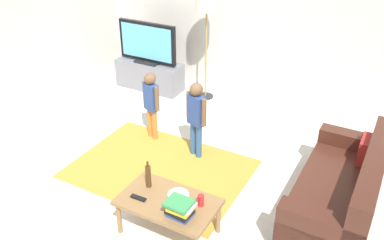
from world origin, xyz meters
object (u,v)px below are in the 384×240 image
Objects in this scene: child_near_tv at (151,100)px; soda_can at (201,200)px; floor_lamp at (207,8)px; coffee_table at (168,204)px; tv_remote at (138,198)px; tv_stand at (150,75)px; child_center at (196,113)px; couch at (344,194)px; tv at (147,43)px; book_stack at (180,208)px; bottle at (148,176)px; plate at (178,195)px.

child_near_tv is 2.08m from soda_can.
floor_lamp is 1.81m from child_near_tv.
tv_remote is (-0.28, -0.12, 0.06)m from coffee_table.
tv_remote is (0.92, -1.63, -0.18)m from child_near_tv.
child_center reaches higher than tv_stand.
floor_lamp is at bearing 110.55° from coffee_table.
couch is 1.90m from coffee_table.
tv is 0.62× the size of floor_lamp.
soda_can is (0.76, -1.31, -0.16)m from child_center.
floor_lamp is 14.83× the size of soda_can.
book_stack is 0.56m from bottle.
coffee_table is 5.88× the size of tv_remote.
plate is at bearing -67.84° from floor_lamp.
tv_remote is (1.91, -3.03, 0.19)m from tv_stand.
child_near_tv is 0.94× the size of child_center.
tv is 3.59m from tv_remote.
tv_stand reaches higher than coffee_table.
child_near_tv reaches higher than tv_remote.
child_near_tv is 3.67× the size of book_stack.
book_stack is (1.42, -1.63, -0.10)m from child_near_tv.
book_stack is (2.41, -3.03, 0.26)m from tv_stand.
soda_can is at bearing -42.81° from child_near_tv.
soda_can is at bearing -48.24° from tv_stand.
child_center is 8.89× the size of soda_can.
tv_stand reaches higher than plate.
bottle is 1.85× the size of tv_remote.
coffee_table is 4.55× the size of plate.
tv_stand is 1.13× the size of child_center.
couch is 1.01× the size of floor_lamp.
coffee_table is at bearing -18.43° from bottle.
soda_can is (2.51, -2.81, 0.24)m from tv_stand.
tv_stand is 3.78m from soda_can.
soda_can is at bearing -48.03° from tv.
soda_can is at bearing 18.73° from tv_remote.
floor_lamp is 3.62m from book_stack.
child_near_tv reaches higher than book_stack.
child_near_tv is (0.99, -1.40, 0.36)m from tv_stand.
tv_stand is 1.75m from child_near_tv.
book_stack is at bearing -51.37° from tv.
coffee_table is at bearing -69.45° from floor_lamp.
couch is 1.69× the size of child_center.
bottle is at bearing -83.97° from child_center.
couch is (3.72, -1.75, -0.56)m from tv.
tv_stand is 10.00× the size of soda_can.
tv_remote is (0.16, -1.53, -0.21)m from child_center.
tv is at bearing 125.58° from child_near_tv.
tv is 0.61× the size of couch.
bottle is at bearing 156.81° from book_stack.
tv_remote is (0.87, -3.18, -1.11)m from floor_lamp.
coffee_table is 0.28m from book_stack.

